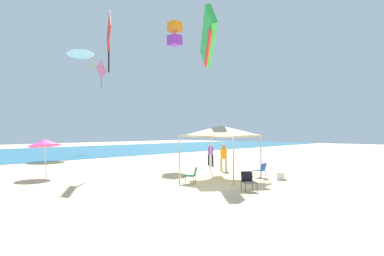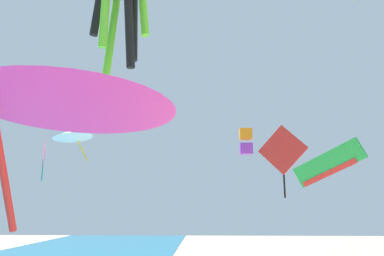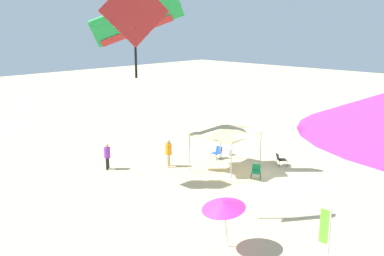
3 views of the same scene
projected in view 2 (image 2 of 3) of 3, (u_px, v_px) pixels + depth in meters
The scene contains 6 objects.
kite_diamond_red at pixel (283, 152), 20.92m from camera, with size 1.44×2.64×4.23m.
kite_delta_magenta at pixel (75, 91), 7.12m from camera, with size 4.91×4.89×3.20m.
kite_box_orange at pixel (246, 141), 28.63m from camera, with size 1.02×0.99×2.07m.
kite_parafoil_green at pixel (328, 164), 25.88m from camera, with size 3.83×4.33×3.27m.
kite_diamond_pink at pixel (44, 154), 32.85m from camera, with size 2.49×1.35×3.99m.
kite_delta_white at pixel (73, 134), 27.54m from camera, with size 3.72×3.75×2.44m.
Camera 2 is at (-20.87, 13.34, 6.03)m, focal length 33.87 mm.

